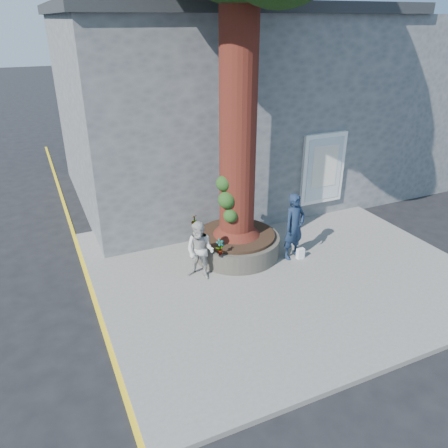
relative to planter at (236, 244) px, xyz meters
name	(u,v)px	position (x,y,z in m)	size (l,w,h in m)	color
ground	(243,304)	(-0.80, -2.00, -0.41)	(120.00, 120.00, 0.00)	black
pavement	(277,267)	(0.70, -1.00, -0.35)	(9.00, 8.00, 0.12)	slate
yellow_line	(99,313)	(-3.85, -1.00, -0.41)	(0.10, 30.00, 0.01)	yellow
stone_shop	(216,103)	(1.70, 5.20, 2.75)	(10.30, 8.30, 6.30)	#55585B
neighbour_shop	(389,93)	(9.70, 5.20, 2.59)	(6.00, 8.00, 6.00)	#55585B
planter	(236,244)	(0.00, 0.00, 0.00)	(2.30, 2.30, 0.60)	black
man	(294,227)	(1.28, -0.79, 0.60)	(0.65, 0.43, 1.79)	#16243C
woman	(200,251)	(-1.32, -0.72, 0.45)	(0.72, 0.56, 1.48)	#BAB8B2
shopping_bag	(300,253)	(1.43, -0.93, -0.15)	(0.20, 0.12, 0.28)	white
plant_a	(220,247)	(-0.85, -0.85, 0.51)	(0.21, 0.14, 0.41)	gray
plant_b	(250,210)	(0.85, 0.85, 0.49)	(0.20, 0.19, 0.36)	gray
plant_c	(195,221)	(-0.85, 0.85, 0.49)	(0.20, 0.20, 0.36)	gray
plant_d	(250,212)	(0.85, 0.85, 0.45)	(0.25, 0.22, 0.28)	gray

